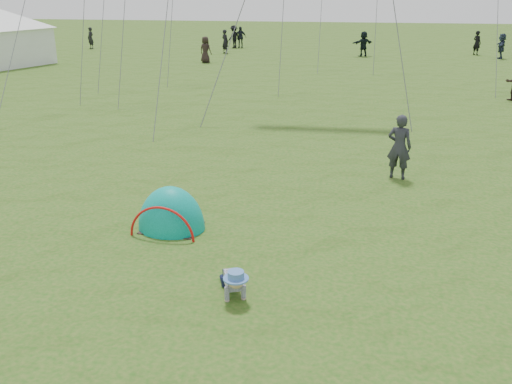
# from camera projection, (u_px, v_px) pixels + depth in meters

# --- Properties ---
(ground) EXTENTS (140.00, 140.00, 0.00)m
(ground) POSITION_uv_depth(u_px,v_px,m) (293.00, 284.00, 10.23)
(ground) COLOR #1B5311
(crawling_toddler) EXTENTS (0.80, 0.93, 0.60)m
(crawling_toddler) POSITION_uv_depth(u_px,v_px,m) (234.00, 280.00, 9.75)
(crawling_toddler) COLOR black
(crawling_toddler) RESTS_ON ground
(popup_tent) EXTENTS (1.59, 1.36, 1.93)m
(popup_tent) POSITION_uv_depth(u_px,v_px,m) (172.00, 228.00, 12.55)
(popup_tent) COLOR #017866
(popup_tent) RESTS_ON ground
(standing_adult) EXTENTS (0.74, 0.58, 1.78)m
(standing_adult) POSITION_uv_depth(u_px,v_px,m) (399.00, 147.00, 15.44)
(standing_adult) COLOR #272830
(standing_adult) RESTS_ON ground
(crowd_person_0) EXTENTS (0.72, 0.65, 1.66)m
(crowd_person_0) POSITION_uv_depth(u_px,v_px,m) (91.00, 38.00, 45.48)
(crowd_person_0) COLOR black
(crowd_person_0) RESTS_ON ground
(crowd_person_2) EXTENTS (1.02, 0.53, 1.66)m
(crowd_person_2) POSITION_uv_depth(u_px,v_px,m) (240.00, 37.00, 46.17)
(crowd_person_2) COLOR black
(crowd_person_2) RESTS_ON ground
(crowd_person_4) EXTENTS (0.96, 0.78, 1.69)m
(crowd_person_4) POSITION_uv_depth(u_px,v_px,m) (205.00, 50.00, 37.66)
(crowd_person_4) COLOR black
(crowd_person_4) RESTS_ON ground
(crowd_person_5) EXTENTS (1.65, 1.32, 1.76)m
(crowd_person_5) POSITION_uv_depth(u_px,v_px,m) (363.00, 44.00, 40.78)
(crowd_person_5) COLOR black
(crowd_person_5) RESTS_ON ground
(crowd_person_6) EXTENTS (0.72, 0.75, 1.72)m
(crowd_person_6) POSITION_uv_depth(u_px,v_px,m) (477.00, 43.00, 41.60)
(crowd_person_6) COLOR black
(crowd_person_6) RESTS_ON ground
(crowd_person_9) EXTENTS (1.16, 1.31, 1.76)m
(crowd_person_9) POSITION_uv_depth(u_px,v_px,m) (234.00, 37.00, 46.07)
(crowd_person_9) COLOR black
(crowd_person_9) RESTS_ON ground
(crowd_person_11) EXTENTS (0.80, 1.65, 1.71)m
(crowd_person_11) POSITION_uv_depth(u_px,v_px,m) (501.00, 46.00, 39.60)
(crowd_person_11) COLOR #202B3C
(crowd_person_11) RESTS_ON ground
(crowd_person_12) EXTENTS (0.75, 0.72, 1.73)m
(crowd_person_12) POSITION_uv_depth(u_px,v_px,m) (225.00, 42.00, 42.50)
(crowd_person_12) COLOR black
(crowd_person_12) RESTS_ON ground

